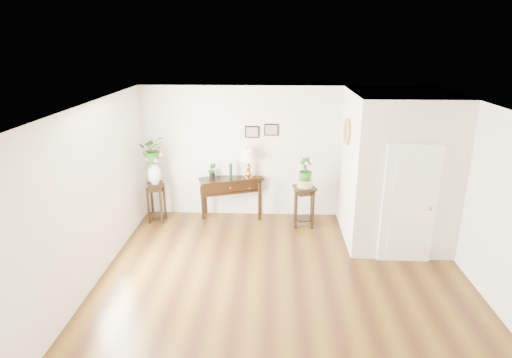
# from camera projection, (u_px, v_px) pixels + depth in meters

# --- Properties ---
(floor) EXTENTS (6.00, 5.50, 0.02)m
(floor) POSITION_uv_depth(u_px,v_px,m) (284.00, 281.00, 6.88)
(floor) COLOR brown
(floor) RESTS_ON ground
(ceiling) EXTENTS (6.00, 5.50, 0.02)m
(ceiling) POSITION_uv_depth(u_px,v_px,m) (288.00, 107.00, 5.99)
(ceiling) COLOR white
(ceiling) RESTS_ON ground
(wall_back) EXTENTS (6.00, 0.02, 2.80)m
(wall_back) POSITION_uv_depth(u_px,v_px,m) (283.00, 153.00, 9.04)
(wall_back) COLOR silver
(wall_back) RESTS_ON ground
(wall_front) EXTENTS (6.00, 0.02, 2.80)m
(wall_front) POSITION_uv_depth(u_px,v_px,m) (293.00, 312.00, 3.83)
(wall_front) COLOR silver
(wall_front) RESTS_ON ground
(wall_left) EXTENTS (0.02, 5.50, 2.80)m
(wall_left) POSITION_uv_depth(u_px,v_px,m) (90.00, 197.00, 6.55)
(wall_left) COLOR silver
(wall_left) RESTS_ON ground
(wall_right) EXTENTS (0.02, 5.50, 2.80)m
(wall_right) POSITION_uv_depth(u_px,v_px,m) (489.00, 203.00, 6.31)
(wall_right) COLOR silver
(wall_right) RESTS_ON ground
(partition) EXTENTS (1.80, 1.95, 2.80)m
(partition) POSITION_uv_depth(u_px,v_px,m) (396.00, 168.00, 8.03)
(partition) COLOR silver
(partition) RESTS_ON floor
(door) EXTENTS (0.90, 0.05, 2.10)m
(door) POSITION_uv_depth(u_px,v_px,m) (409.00, 205.00, 7.19)
(door) COLOR white
(door) RESTS_ON floor
(art_print_left) EXTENTS (0.30, 0.02, 0.25)m
(art_print_left) POSITION_uv_depth(u_px,v_px,m) (252.00, 132.00, 8.90)
(art_print_left) COLOR black
(art_print_left) RESTS_ON wall_back
(art_print_right) EXTENTS (0.30, 0.02, 0.25)m
(art_print_right) POSITION_uv_depth(u_px,v_px,m) (271.00, 130.00, 8.87)
(art_print_right) COLOR black
(art_print_right) RESTS_ON wall_back
(wall_ornament) EXTENTS (0.07, 0.51, 0.51)m
(wall_ornament) POSITION_uv_depth(u_px,v_px,m) (346.00, 132.00, 7.98)
(wall_ornament) COLOR tan
(wall_ornament) RESTS_ON partition
(console_table) EXTENTS (1.41, 0.87, 0.89)m
(console_table) POSITION_uv_depth(u_px,v_px,m) (232.00, 197.00, 9.22)
(console_table) COLOR black
(console_table) RESTS_ON floor
(table_lamp) EXTENTS (0.43, 0.43, 0.67)m
(table_lamp) POSITION_uv_depth(u_px,v_px,m) (249.00, 162.00, 8.95)
(table_lamp) COLOR #C9802D
(table_lamp) RESTS_ON console_table
(green_vase) EXTENTS (0.07, 0.07, 0.31)m
(green_vase) POSITION_uv_depth(u_px,v_px,m) (231.00, 170.00, 9.02)
(green_vase) COLOR #0A3512
(green_vase) RESTS_ON console_table
(potted_plant) EXTENTS (0.18, 0.15, 0.31)m
(potted_plant) POSITION_uv_depth(u_px,v_px,m) (212.00, 171.00, 9.04)
(potted_plant) COLOR #1E5D17
(potted_plant) RESTS_ON console_table
(plant_stand_a) EXTENTS (0.42, 0.42, 0.85)m
(plant_stand_a) POSITION_uv_depth(u_px,v_px,m) (157.00, 202.00, 9.01)
(plant_stand_a) COLOR black
(plant_stand_a) RESTS_ON floor
(porcelain_vase) EXTENTS (0.35, 0.35, 0.49)m
(porcelain_vase) POSITION_uv_depth(u_px,v_px,m) (154.00, 173.00, 8.80)
(porcelain_vase) COLOR silver
(porcelain_vase) RESTS_ON plant_stand_a
(lily_arrangement) EXTENTS (0.63, 0.58, 0.57)m
(lily_arrangement) POSITION_uv_depth(u_px,v_px,m) (153.00, 151.00, 8.65)
(lily_arrangement) COLOR #1E5D17
(lily_arrangement) RESTS_ON porcelain_vase
(plant_stand_b) EXTENTS (0.50, 0.50, 0.85)m
(plant_stand_b) POSITION_uv_depth(u_px,v_px,m) (304.00, 206.00, 8.80)
(plant_stand_b) COLOR black
(plant_stand_b) RESTS_ON floor
(ceramic_bowl) EXTENTS (0.39, 0.39, 0.14)m
(ceramic_bowl) POSITION_uv_depth(u_px,v_px,m) (305.00, 183.00, 8.64)
(ceramic_bowl) COLOR tan
(ceramic_bowl) RESTS_ON plant_stand_b
(narcissus) EXTENTS (0.30, 0.30, 0.48)m
(narcissus) POSITION_uv_depth(u_px,v_px,m) (305.00, 170.00, 8.55)
(narcissus) COLOR #1E5D17
(narcissus) RESTS_ON ceramic_bowl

